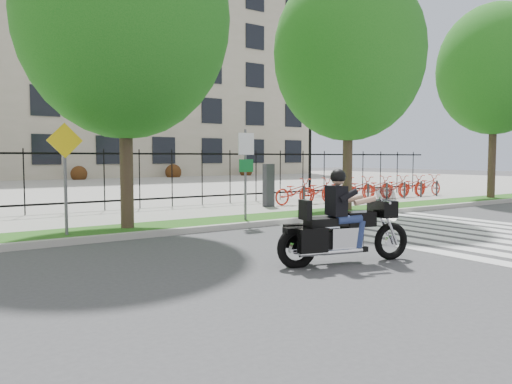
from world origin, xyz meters
TOP-DOWN VIEW (x-y plane):
  - ground at (0.00, 0.00)m, footprint 120.00×120.00m
  - curb at (0.00, 4.10)m, footprint 60.00×0.20m
  - grass_verge at (0.00, 4.95)m, footprint 60.00×1.50m
  - sidewalk at (0.00, 7.45)m, footprint 60.00×3.50m
  - plaza at (0.00, 25.00)m, footprint 80.00×34.00m
  - crosswalk_stripes at (4.83, 0.00)m, footprint 5.70×8.00m
  - iron_fence at (0.00, 9.20)m, footprint 30.00×0.06m
  - lamp_post_right at (10.00, 12.00)m, footprint 1.06×0.70m
  - street_tree_1 at (-2.00, 4.95)m, footprint 5.10×5.10m
  - street_tree_2 at (5.54, 4.95)m, footprint 4.93×4.93m
  - street_tree_3 at (14.18, 4.95)m, footprint 4.79×4.79m
  - bike_share_station at (8.93, 7.20)m, footprint 9.98×0.86m
  - sign_pole_regulatory at (1.26, 4.58)m, footprint 0.50×0.09m
  - sign_pole_warning at (-3.54, 4.58)m, footprint 0.78×0.09m
  - motorcycle_rider at (-0.09, -0.61)m, footprint 2.57×1.11m

SIDE VIEW (x-z plane):
  - ground at x=0.00m, z-range 0.00..0.00m
  - crosswalk_stripes at x=4.83m, z-range 0.00..0.01m
  - plaza at x=0.00m, z-range 0.00..0.10m
  - curb at x=0.00m, z-range 0.00..0.15m
  - grass_verge at x=0.00m, z-range 0.00..0.15m
  - sidewalk at x=0.00m, z-range 0.00..0.15m
  - bike_share_station at x=8.93m, z-range -0.12..1.38m
  - motorcycle_rider at x=-0.09m, z-range -0.34..1.68m
  - iron_fence at x=0.00m, z-range 0.15..2.15m
  - sign_pole_regulatory at x=1.26m, z-range 0.49..2.99m
  - sign_pole_warning at x=-3.54m, z-range 0.50..2.99m
  - lamp_post_right at x=10.00m, z-range 1.08..5.33m
  - street_tree_2 at x=5.54m, z-range 1.27..9.21m
  - street_tree_1 at x=-2.00m, z-range 1.23..9.26m
  - street_tree_3 at x=14.18m, z-range 1.49..9.70m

